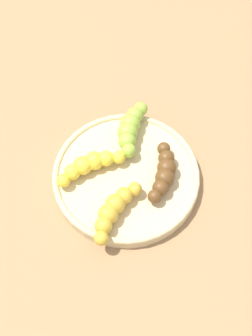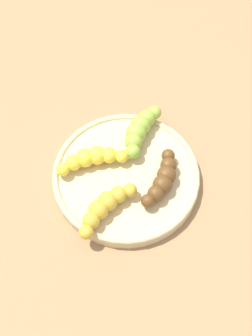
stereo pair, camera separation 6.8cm
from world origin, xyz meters
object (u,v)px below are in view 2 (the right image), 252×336
at_px(fruit_bowl, 126,176).
at_px(banana_overripe, 163,179).
at_px(banana_yellow, 91,158).
at_px(banana_spotted, 105,207).
at_px(banana_green, 140,130).

height_order(fruit_bowl, banana_overripe, banana_overripe).
bearing_deg(banana_yellow, banana_spotted, -179.35).
bearing_deg(banana_spotted, banana_green, -68.33).
relative_size(fruit_bowl, banana_spotted, 2.05).
xyz_separation_m(fruit_bowl, banana_overripe, (0.05, 0.03, 0.02)).
relative_size(fruit_bowl, banana_yellow, 2.32).
relative_size(banana_spotted, banana_green, 1.09).
bearing_deg(banana_spotted, fruit_bowl, -72.89).
height_order(banana_spotted, banana_yellow, same).
bearing_deg(banana_green, banana_yellow, 59.93).
bearing_deg(banana_green, banana_spotted, 93.77).
xyz_separation_m(banana_overripe, banana_green, (-0.09, 0.04, 0.00)).
bearing_deg(banana_overripe, banana_green, 133.66).
distance_m(banana_spotted, banana_overripe, 0.10).
bearing_deg(banana_spotted, banana_overripe, -108.76).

